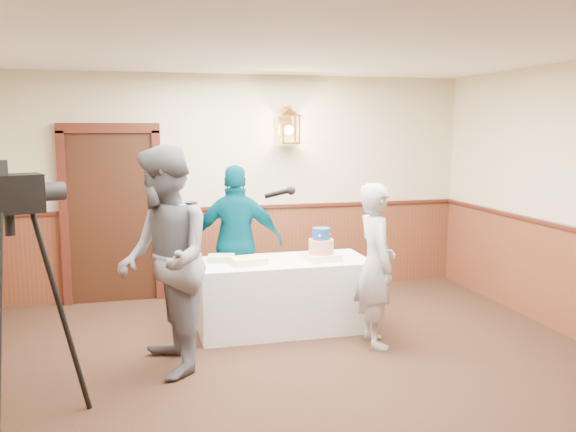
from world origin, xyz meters
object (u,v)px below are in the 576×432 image
at_px(sheet_cake_green, 221,258).
at_px(interviewer, 164,261).
at_px(sheet_cake_yellow, 248,261).
at_px(display_table, 283,295).
at_px(tiered_cake, 321,247).
at_px(baker, 376,265).
at_px(tv_camera_rig, 16,316).
at_px(assistant_p, 237,242).

distance_m(sheet_cake_green, interviewer, 1.18).
xyz_separation_m(sheet_cake_yellow, interviewer, (-0.88, -0.77, 0.22)).
relative_size(display_table, tiered_cake, 4.78).
bearing_deg(baker, tv_camera_rig, 110.74).
bearing_deg(assistant_p, tv_camera_rig, 59.03).
relative_size(baker, tv_camera_rig, 0.89).
height_order(tiered_cake, assistant_p, assistant_p).
bearing_deg(tiered_cake, sheet_cake_yellow, -179.22).
bearing_deg(tv_camera_rig, sheet_cake_yellow, 18.24).
relative_size(tiered_cake, assistant_p, 0.22).
bearing_deg(display_table, assistant_p, 128.09).
bearing_deg(assistant_p, sheet_cake_green, 70.51).
bearing_deg(tv_camera_rig, tiered_cake, 9.57).
distance_m(display_table, sheet_cake_yellow, 0.57).
xyz_separation_m(tiered_cake, tv_camera_rig, (-2.74, -1.53, -0.07)).
height_order(sheet_cake_yellow, sheet_cake_green, sheet_cake_yellow).
height_order(sheet_cake_green, baker, baker).
relative_size(sheet_cake_green, tv_camera_rig, 0.15).
bearing_deg(interviewer, sheet_cake_yellow, 124.01).
bearing_deg(sheet_cake_green, tv_camera_rig, -134.75).
xyz_separation_m(baker, tv_camera_rig, (-3.11, -0.92, 0.01)).
distance_m(interviewer, baker, 2.05).
distance_m(sheet_cake_green, tv_camera_rig, 2.42).
bearing_deg(interviewer, baker, 87.88).
bearing_deg(assistant_p, display_table, 139.67).
bearing_deg(sheet_cake_yellow, tiered_cake, 0.78).
relative_size(tiered_cake, sheet_cake_yellow, 1.09).
bearing_deg(assistant_p, sheet_cake_yellow, 102.52).
xyz_separation_m(display_table, sheet_cake_green, (-0.64, 0.11, 0.41)).
relative_size(sheet_cake_yellow, sheet_cake_green, 1.26).
height_order(sheet_cake_yellow, tv_camera_rig, tv_camera_rig).
bearing_deg(sheet_cake_yellow, baker, -27.13).
distance_m(sheet_cake_yellow, sheet_cake_green, 0.32).
height_order(interviewer, tv_camera_rig, interviewer).
distance_m(tiered_cake, sheet_cake_green, 1.06).
height_order(tiered_cake, sheet_cake_yellow, tiered_cake).
relative_size(display_table, sheet_cake_yellow, 5.23).
xyz_separation_m(interviewer, tv_camera_rig, (-1.07, -0.74, -0.18)).
bearing_deg(baker, assistant_p, 48.50).
bearing_deg(display_table, sheet_cake_yellow, -167.15).
xyz_separation_m(display_table, tv_camera_rig, (-2.35, -1.61, 0.44)).
bearing_deg(tv_camera_rig, baker, -3.01).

